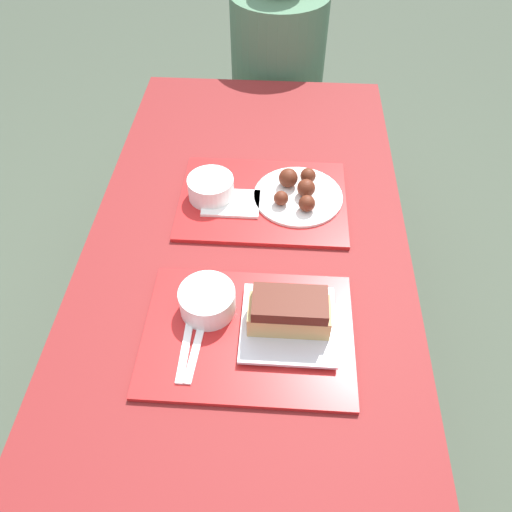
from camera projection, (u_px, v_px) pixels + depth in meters
name	position (u px, v px, depth m)	size (l,w,h in m)	color
ground_plane	(247.00, 413.00, 1.70)	(12.00, 12.00, 0.00)	#424C3D
picnic_table	(244.00, 302.00, 1.22)	(0.80, 1.80, 0.73)	maroon
picnic_bench_far	(265.00, 133.00, 2.17)	(0.76, 0.28, 0.43)	maroon
tray_near	(248.00, 334.00, 1.05)	(0.44, 0.33, 0.01)	red
tray_far	(263.00, 200.00, 1.33)	(0.44, 0.33, 0.01)	red
bowl_coleslaw_near	(207.00, 300.00, 1.06)	(0.12, 0.12, 0.06)	white
brisket_sandwich_plate	(289.00, 317.00, 1.03)	(0.20, 0.20, 0.10)	white
plastic_fork_near	(186.00, 346.00, 1.02)	(0.02, 0.17, 0.00)	white
plastic_knife_near	(196.00, 346.00, 1.02)	(0.03, 0.17, 0.00)	white
bowl_coleslaw_far	(211.00, 187.00, 1.30)	(0.12, 0.12, 0.06)	white
wings_plate_far	(298.00, 191.00, 1.32)	(0.24, 0.24, 0.06)	white
napkin_far	(231.00, 203.00, 1.31)	(0.15, 0.10, 0.01)	white
person_seated_across	(278.00, 56.00, 1.91)	(0.36, 0.36, 0.69)	#477051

